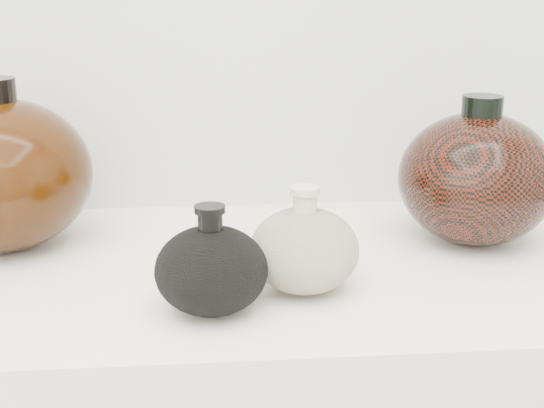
{
  "coord_description": "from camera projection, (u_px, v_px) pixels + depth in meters",
  "views": [
    {
      "loc": [
        -0.03,
        0.06,
        1.26
      ],
      "look_at": [
        0.04,
        0.92,
        0.99
      ],
      "focal_mm": 50.0,
      "sensor_mm": 36.0,
      "label": 1
    }
  ],
  "objects": [
    {
      "name": "cream_gourd_vase",
      "position": [
        304.0,
        249.0,
        0.87
      ],
      "size": [
        0.16,
        0.16,
        0.12
      ],
      "color": "beige",
      "rests_on": "display_counter"
    },
    {
      "name": "right_round_pot",
      "position": [
        476.0,
        178.0,
        1.01
      ],
      "size": [
        0.25,
        0.25,
        0.2
      ],
      "color": "black",
      "rests_on": "display_counter"
    },
    {
      "name": "left_round_pot",
      "position": [
        1.0,
        174.0,
        0.99
      ],
      "size": [
        0.27,
        0.27,
        0.23
      ],
      "color": "black",
      "rests_on": "display_counter"
    },
    {
      "name": "black_gourd_vase",
      "position": [
        211.0,
        269.0,
        0.81
      ],
      "size": [
        0.13,
        0.13,
        0.12
      ],
      "color": "black",
      "rests_on": "display_counter"
    }
  ]
}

